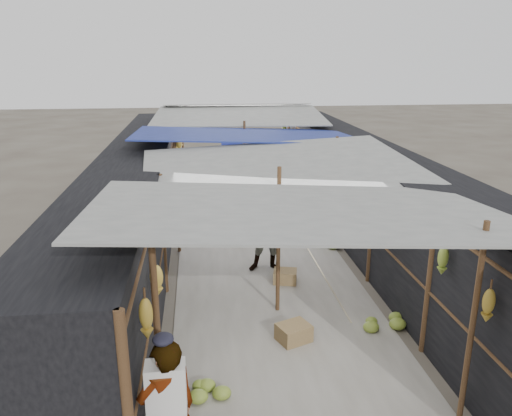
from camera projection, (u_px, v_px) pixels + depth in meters
name	position (u px, v px, depth m)	size (l,w,h in m)	color
aisle_slab	(255.00, 240.00, 12.15)	(3.60, 16.00, 0.02)	#9E998E
stall_left	(139.00, 199.00, 11.51)	(1.40, 15.00, 2.30)	black
stall_right	(365.00, 192.00, 12.12)	(1.40, 15.00, 2.30)	black
crate_near	(294.00, 333.00, 7.83)	(0.49, 0.39, 0.29)	#9A7C4E
crate_mid	(285.00, 277.00, 9.86)	(0.45, 0.36, 0.27)	#9A7C4E
crate_back	(199.00, 187.00, 16.57)	(0.48, 0.40, 0.31)	#9A7C4E
black_basin	(278.00, 187.00, 16.79)	(0.58, 0.58, 0.17)	black
vendor_elderly	(168.00, 413.00, 5.07)	(0.61, 0.40, 1.68)	silver
shopper_blue	(270.00, 231.00, 10.21)	(0.86, 0.67, 1.76)	#2052A4
vendor_seated	(288.00, 188.00, 15.41)	(0.53, 0.30, 0.81)	#4A4740
market_canopy	(254.00, 140.00, 11.76)	(5.62, 15.20, 2.77)	brown
hanging_bananas	(248.00, 171.00, 12.05)	(3.95, 13.67, 0.82)	#AE8B2C
floor_bananas	(272.00, 244.00, 11.50)	(3.72, 10.19, 0.36)	#AE8B2C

